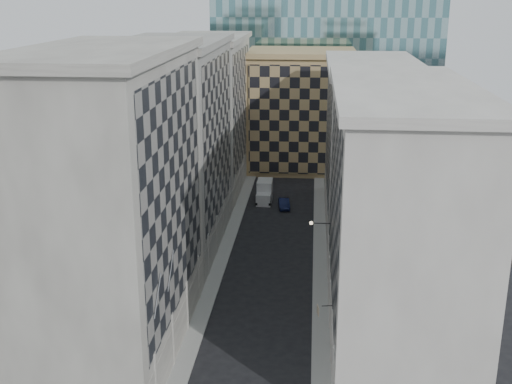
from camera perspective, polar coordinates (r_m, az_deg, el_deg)
The scene contains 13 objects.
sidewalk_west at distance 70.22m, azimuth -2.93°, elevation -5.55°, with size 1.50×100.00×0.15m, color gray.
sidewalk_east at distance 69.59m, azimuth 5.71°, elevation -5.84°, with size 1.50×100.00×0.15m, color gray.
bldg_left_a at distance 49.94m, azimuth -12.61°, elevation -1.21°, with size 10.80×22.80×23.70m.
bldg_left_b at distance 70.54m, azimuth -7.27°, elevation 4.06°, with size 10.80×22.80×22.70m.
bldg_left_c at distance 91.79m, azimuth -4.35°, elevation 6.90°, with size 10.80×22.80×21.70m.
bldg_right_a at distance 52.32m, azimuth 12.29°, elevation -2.07°, with size 10.80×26.80×20.70m.
bldg_right_b at distance 78.30m, azimuth 10.03°, elevation 4.14°, with size 10.80×28.80×19.70m.
tan_block at distance 103.50m, azimuth 3.96°, elevation 7.32°, with size 16.80×14.80×18.80m.
flagpoles_left at distance 45.58m, azimuth -8.14°, elevation -7.97°, with size 0.10×6.33×2.33m.
bracket_lamp at distance 61.75m, azimuth 5.09°, elevation -2.77°, with size 1.98×0.36×0.36m.
box_truck at distance 87.60m, azimuth 0.76°, elevation -0.04°, with size 2.08×5.04×2.76m.
dark_car at distance 84.95m, azimuth 2.50°, elevation -1.02°, with size 1.36×3.89×1.28m, color black.
shop_sign at distance 50.68m, azimuth 5.59°, elevation -10.40°, with size 1.22×0.74×0.82m.
Camera 1 is at (4.17, -34.03, 27.33)m, focal length 45.00 mm.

